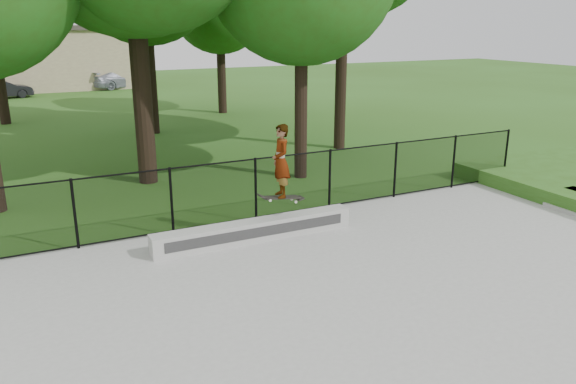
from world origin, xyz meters
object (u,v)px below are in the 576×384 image
object	(u,v)px
car_b	(3,89)
skater_airborne	(281,163)
grind_ledge	(255,230)
car_c	(121,79)

from	to	relation	value
car_b	skater_airborne	size ratio (longest dim) A/B	1.80
grind_ledge	car_c	world-z (taller)	car_c
car_b	car_c	bearing A→B (deg)	-82.51
grind_ledge	car_c	bearing A→B (deg)	84.59
car_c	grind_ledge	bearing A→B (deg)	156.46
grind_ledge	car_b	bearing A→B (deg)	99.24
grind_ledge	car_b	distance (m)	29.01
car_c	skater_airborne	xyz separation A→B (m)	(-2.41, -31.28, 1.10)
car_c	skater_airborne	world-z (taller)	skater_airborne
skater_airborne	car_b	bearing A→B (deg)	100.23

